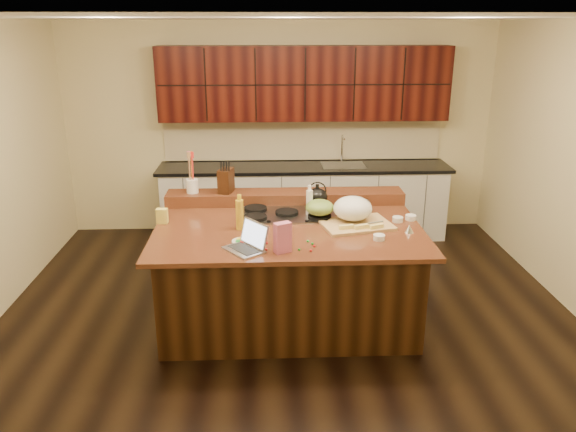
{
  "coord_description": "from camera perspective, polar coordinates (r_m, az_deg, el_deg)",
  "views": [
    {
      "loc": [
        -0.21,
        -4.76,
        2.66
      ],
      "look_at": [
        0.0,
        0.05,
        1.0
      ],
      "focal_mm": 35.0,
      "sensor_mm": 36.0,
      "label": 1
    }
  ],
  "objects": [
    {
      "name": "pink_bag",
      "position": [
        4.46,
        -0.55,
        -2.21
      ],
      "size": [
        0.15,
        0.12,
        0.25
      ],
      "primitive_type": "cube",
      "rotation": [
        0.0,
        0.0,
        0.45
      ],
      "color": "#CE6183",
      "rests_on": "island"
    },
    {
      "name": "back_counter",
      "position": [
        7.2,
        1.64,
        5.56
      ],
      "size": [
        3.7,
        0.66,
        2.4
      ],
      "color": "silver",
      "rests_on": "ground"
    },
    {
      "name": "kitchen_timer",
      "position": [
        5.02,
        12.21,
        -1.26
      ],
      "size": [
        0.08,
        0.08,
        0.07
      ],
      "primitive_type": "cone",
      "rotation": [
        0.0,
        0.0,
        0.01
      ],
      "color": "silver",
      "rests_on": "island"
    },
    {
      "name": "back_ledge",
      "position": [
        5.72,
        -0.28,
        1.94
      ],
      "size": [
        2.4,
        0.3,
        0.12
      ],
      "primitive_type": "cube",
      "color": "black",
      "rests_on": "island"
    },
    {
      "name": "gumdrop_1",
      "position": [
        4.66,
        2.5,
        -2.82
      ],
      "size": [
        0.02,
        0.02,
        0.02
      ],
      "primitive_type": "ellipsoid",
      "color": "#198C26",
      "rests_on": "island"
    },
    {
      "name": "cooktop",
      "position": [
        5.35,
        -0.12,
        0.22
      ],
      "size": [
        0.92,
        0.52,
        0.05
      ],
      "color": "gray",
      "rests_on": "island"
    },
    {
      "name": "oil_bottle",
      "position": [
        4.97,
        -4.93,
        0.13
      ],
      "size": [
        0.08,
        0.08,
        0.27
      ],
      "primitive_type": "cylinder",
      "rotation": [
        0.0,
        0.0,
        -0.21
      ],
      "color": "gold",
      "rests_on": "island"
    },
    {
      "name": "candy_plate",
      "position": [
        4.73,
        -4.65,
        -2.57
      ],
      "size": [
        0.22,
        0.22,
        0.01
      ],
      "primitive_type": "cylinder",
      "rotation": [
        0.0,
        0.0,
        0.29
      ],
      "color": "white",
      "rests_on": "island"
    },
    {
      "name": "knife_block",
      "position": [
        5.68,
        -6.32,
        3.58
      ],
      "size": [
        0.17,
        0.22,
        0.24
      ],
      "primitive_type": "cube",
      "rotation": [
        0.0,
        0.0,
        -0.26
      ],
      "color": "black",
      "rests_on": "back_ledge"
    },
    {
      "name": "green_bowl",
      "position": [
        5.21,
        3.24,
        0.87
      ],
      "size": [
        0.3,
        0.3,
        0.15
      ],
      "primitive_type": "ellipsoid",
      "rotation": [
        0.0,
        0.0,
        0.14
      ],
      "color": "olive",
      "rests_on": "cooktop"
    },
    {
      "name": "wooden_tray",
      "position": [
        5.14,
        6.67,
        0.4
      ],
      "size": [
        0.7,
        0.57,
        0.25
      ],
      "rotation": [
        0.0,
        0.0,
        0.23
      ],
      "color": "tan",
      "rests_on": "island"
    },
    {
      "name": "gumdrop_7",
      "position": [
        4.71,
        2.03,
        -2.56
      ],
      "size": [
        0.02,
        0.02,
        0.02
      ],
      "primitive_type": "ellipsoid",
      "color": "#198C26",
      "rests_on": "island"
    },
    {
      "name": "gumdrop_5",
      "position": [
        4.53,
        1.15,
        -3.43
      ],
      "size": [
        0.02,
        0.02,
        0.02
      ],
      "primitive_type": "ellipsoid",
      "color": "#198C26",
      "rests_on": "island"
    },
    {
      "name": "vinegar_bottle",
      "position": [
        5.32,
        2.19,
        1.32
      ],
      "size": [
        0.07,
        0.07,
        0.25
      ],
      "primitive_type": "cylinder",
      "rotation": [
        0.0,
        0.0,
        -0.1
      ],
      "color": "silver",
      "rests_on": "island"
    },
    {
      "name": "ramekin_a",
      "position": [
        4.81,
        9.24,
        -2.15
      ],
      "size": [
        0.13,
        0.13,
        0.04
      ],
      "primitive_type": "cylinder",
      "rotation": [
        0.0,
        0.0,
        0.41
      ],
      "color": "white",
      "rests_on": "island"
    },
    {
      "name": "gumdrop_6",
      "position": [
        4.67,
        -2.17,
        -2.73
      ],
      "size": [
        0.02,
        0.02,
        0.02
      ],
      "primitive_type": "ellipsoid",
      "color": "red",
      "rests_on": "island"
    },
    {
      "name": "gumdrop_3",
      "position": [
        4.6,
        -0.39,
        -3.06
      ],
      "size": [
        0.02,
        0.02,
        0.02
      ],
      "primitive_type": "ellipsoid",
      "color": "#198C26",
      "rests_on": "island"
    },
    {
      "name": "island",
      "position": [
        5.25,
        0.02,
        -5.72
      ],
      "size": [
        2.4,
        1.6,
        0.92
      ],
      "color": "black",
      "rests_on": "ground"
    },
    {
      "name": "gumdrop_8",
      "position": [
        4.61,
        2.69,
        -3.07
      ],
      "size": [
        0.02,
        0.02,
        0.02
      ],
      "primitive_type": "ellipsoid",
      "color": "red",
      "rests_on": "island"
    },
    {
      "name": "laptop",
      "position": [
        4.55,
        -4.03,
        -2.7
      ],
      "size": [
        0.4,
        0.41,
        0.22
      ],
      "rotation": [
        0.0,
        0.0,
        -0.92
      ],
      "color": "#B7B7BC",
      "rests_on": "island"
    },
    {
      "name": "ramekin_c",
      "position": [
        5.28,
        11.08,
        -0.33
      ],
      "size": [
        0.12,
        0.12,
        0.04
      ],
      "primitive_type": "cylinder",
      "rotation": [
        0.0,
        0.0,
        0.19
      ],
      "color": "white",
      "rests_on": "island"
    },
    {
      "name": "gumdrop_2",
      "position": [
        4.57,
        -0.69,
        -3.21
      ],
      "size": [
        0.02,
        0.02,
        0.02
      ],
      "primitive_type": "ellipsoid",
      "color": "red",
      "rests_on": "island"
    },
    {
      "name": "package_box",
      "position": [
        5.26,
        -12.66,
        0.01
      ],
      "size": [
        0.1,
        0.08,
        0.14
      ],
      "primitive_type": "cube",
      "rotation": [
        0.0,
        0.0,
        -0.11
      ],
      "color": "#ECD753",
      "rests_on": "island"
    },
    {
      "name": "kettle",
      "position": [
        5.46,
        2.98,
        1.91
      ],
      "size": [
        0.27,
        0.27,
        0.18
      ],
      "primitive_type": "ellipsoid",
      "rotation": [
        0.0,
        0.0,
        -0.43
      ],
      "color": "black",
      "rests_on": "cooktop"
    },
    {
      "name": "ramekin_b",
      "position": [
        5.35,
        12.35,
        -0.14
      ],
      "size": [
        0.13,
        0.13,
        0.04
      ],
      "primitive_type": "cylinder",
      "rotation": [
        0.0,
        0.0,
        -0.39
      ],
      "color": "white",
      "rests_on": "island"
    },
    {
      "name": "gumdrop_0",
      "position": [
        4.52,
        2.34,
        -3.53
      ],
      "size": [
        0.02,
        0.02,
        0.02
      ],
      "primitive_type": "ellipsoid",
      "color": "red",
      "rests_on": "island"
    },
    {
      "name": "gumdrop_9",
      "position": [
        4.62,
        -1.19,
        -3.0
      ],
      "size": [
        0.02,
        0.02,
        0.02
      ],
      "primitive_type": "ellipsoid",
      "color": "#198C26",
      "rests_on": "island"
    },
    {
      "name": "room",
      "position": [
        4.94,
        0.03,
        3.65
      ],
      "size": [
        5.52,
        5.02,
        2.72
      ],
      "color": "black",
      "rests_on": "ground"
    },
    {
      "name": "gumdrop_4",
      "position": [
        4.54,
        -2.23,
        -3.4
      ],
      "size": [
        0.02,
        0.02,
        0.02
      ],
      "primitive_type": "ellipsoid",
      "color": "red",
      "rests_on": "island"
    },
    {
      "name": "utensil_crock",
      "position": [
        5.72,
        -9.69,
        3.03
      ],
      "size": [
        0.15,
        0.15,
        0.14
      ],
      "primitive_type": "cylinder",
      "rotation": [
        0.0,
        0.0,
        -0.36
      ],
      "color": "white",
      "rests_on": "back_ledge"
    },
    {
      "name": "strainer_bowl",
      "position": [
        5.48,
        7.16,
        0.85
      ],
      "size": [
        0.28,
        0.28,
        0.09
      ],
      "primitive_type": "cylinder",
      "rotation": [
        0.0,
        0.0,
        -0.19
      ],
      "color": "#996B3F",
      "rests_on": "island"
    }
  ]
}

